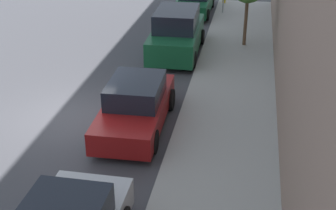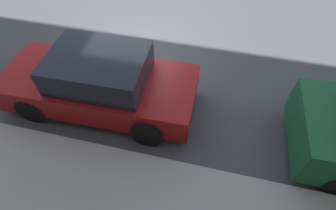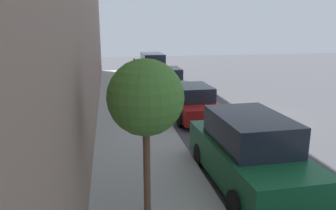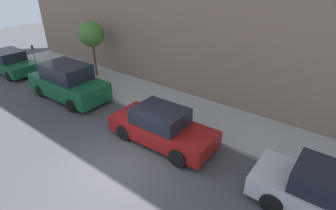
% 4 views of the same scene
% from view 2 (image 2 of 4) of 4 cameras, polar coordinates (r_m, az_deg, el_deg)
% --- Properties ---
extents(ground_plane, '(60.00, 60.00, 0.00)m').
position_cam_2_polar(ground_plane, '(8.24, -6.05, 11.98)').
color(ground_plane, '#424247').
extents(parked_sedan_third, '(1.93, 4.55, 1.54)m').
position_cam_2_polar(parked_sedan_third, '(6.32, -14.59, 4.66)').
color(parked_sedan_third, maroon).
rests_on(parked_sedan_third, ground_plane).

